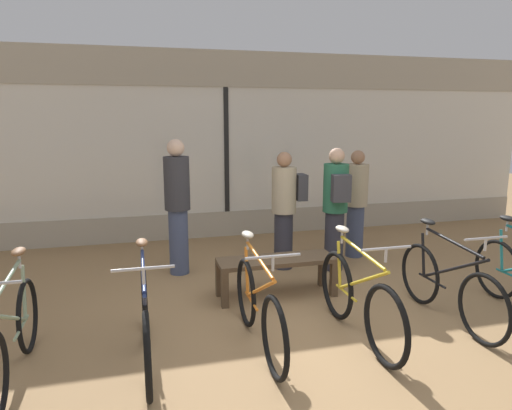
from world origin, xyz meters
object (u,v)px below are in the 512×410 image
Objects in this scene: display_bench at (276,265)px; customer_by_window at (285,207)px; bicycle_center_left at (258,308)px; bicycle_center_right at (358,299)px; bicycle_far_left at (13,337)px; customer_mid_floor at (355,200)px; bicycle_left at (146,321)px; bicycle_right at (448,285)px; customer_near_bench at (336,206)px; customer_near_rack at (178,204)px.

customer_by_window is (0.42, 0.96, 0.50)m from display_bench.
bicycle_center_left is 0.97m from bicycle_center_right.
bicycle_far_left is at bearing -178.73° from bicycle_center_left.
bicycle_center_right is 1.06× the size of customer_mid_floor.
bicycle_left is at bearing -179.41° from bicycle_center_left.
bicycle_right is 2.38m from customer_by_window.
bicycle_center_right is at bearing -4.35° from bicycle_center_left.
customer_mid_floor is (0.08, 2.31, 0.48)m from bicycle_right.
bicycle_far_left is 4.10m from bicycle_right.
bicycle_left reaches higher than display_bench.
bicycle_far_left is at bearing 179.46° from bicycle_center_right.
display_bench is 0.82× the size of customer_near_bench.
customer_near_rack is at bearing 122.77° from bicycle_center_right.
bicycle_far_left is at bearing -150.13° from customer_mid_floor.
bicycle_far_left is 1.02× the size of bicycle_left.
customer_near_rack is (-0.52, 2.24, 0.58)m from bicycle_center_left.
customer_mid_floor is at bearing 29.87° from bicycle_far_left.
customer_by_window is (2.99, 2.14, 0.50)m from bicycle_far_left.
bicycle_center_right is at bearing -69.74° from display_bench.
bicycle_center_left is 0.93× the size of customer_near_rack.
bicycle_center_left is 0.99× the size of bicycle_center_right.
customer_by_window is at bearing 118.46° from bicycle_right.
customer_near_bench is (-0.47, 1.79, 0.53)m from bicycle_right.
bicycle_center_left is 2.48m from customer_near_bench.
customer_mid_floor is (1.16, 2.43, 0.48)m from bicycle_center_right.
customer_near_bench is at bearing -10.91° from customer_near_rack.
bicycle_left is 1.22× the size of display_bench.
customer_mid_floor reaches higher than bicycle_far_left.
bicycle_far_left is 4.12m from customer_near_bench.
customer_near_bench is at bearing 35.48° from bicycle_left.
bicycle_left is 3.96m from customer_mid_floor.
customer_by_window is at bearing 66.52° from display_bench.
bicycle_right is (2.06, 0.04, 0.00)m from bicycle_center_left.
bicycle_center_right reaches higher than bicycle_right.
customer_near_rack is 1.47m from customer_by_window.
bicycle_far_left is 1.06× the size of customer_by_window.
customer_mid_floor reaches higher than bicycle_right.
bicycle_center_left is 1.21× the size of display_bench.
bicycle_left is at bearing -102.26° from customer_near_rack.
customer_near_bench is at bearing -136.73° from customer_mid_floor.
customer_near_rack is at bearing 139.51° from bicycle_right.
bicycle_far_left is 1.02× the size of bicycle_center_left.
customer_by_window reaches higher than customer_mid_floor.
customer_near_bench is (2.10, -0.41, -0.05)m from customer_near_rack.
customer_by_window is at bearing 65.75° from bicycle_center_left.
bicycle_center_right is 1.01× the size of customer_near_bench.
display_bench is 1.16m from customer_by_window.
customer_near_rack reaches higher than bicycle_left.
display_bench is 0.85× the size of customer_by_window.
customer_near_bench reaches higher than bicycle_left.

